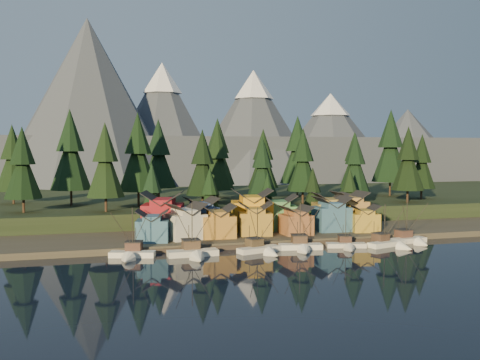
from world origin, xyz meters
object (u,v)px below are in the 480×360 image
object	(u,v)px
boat_3	(301,240)
house_back_1	(201,214)
boat_6	(411,234)
boat_4	(347,240)
boat_2	(262,244)
house_front_0	(153,225)
boat_1	(194,246)
boat_5	(391,238)
house_back_0	(163,212)
house_front_1	(186,220)
boat_0	(131,247)

from	to	relation	value
boat_3	house_back_1	size ratio (longest dim) A/B	1.32
boat_6	house_back_1	size ratio (longest dim) A/B	1.30
house_back_1	boat_4	bearing A→B (deg)	-44.17
boat_2	house_front_0	bearing A→B (deg)	133.94
boat_1	house_front_0	world-z (taller)	boat_1
boat_5	boat_2	bearing A→B (deg)	159.94
boat_6	house_back_1	distance (m)	54.25
boat_4	boat_2	bearing A→B (deg)	-164.74
boat_5	house_front_0	world-z (taller)	boat_5
boat_3	house_front_0	bearing A→B (deg)	170.58
boat_3	boat_2	bearing A→B (deg)	-164.32
house_front_0	house_back_1	world-z (taller)	house_back_1
boat_3	house_back_0	distance (m)	37.21
house_front_0	house_back_1	bearing A→B (deg)	51.17
boat_5	house_back_0	size ratio (longest dim) A/B	0.95
boat_5	house_back_1	world-z (taller)	house_back_1
house_back_0	boat_4	bearing A→B (deg)	-14.48
boat_6	house_back_0	world-z (taller)	house_back_0
boat_5	boat_6	bearing A→B (deg)	4.45
boat_5	house_back_0	bearing A→B (deg)	137.07
boat_1	house_front_1	distance (m)	15.69
boat_1	boat_5	size ratio (longest dim) A/B	1.10
boat_2	house_back_0	xyz separation A→B (m)	(-19.48, 22.99, 5.22)
boat_6	house_front_0	world-z (taller)	boat_6
boat_0	boat_3	size ratio (longest dim) A/B	0.99
boat_0	boat_4	world-z (taller)	boat_0
boat_0	boat_2	xyz separation A→B (m)	(29.05, -2.20, -0.21)
boat_0	boat_5	distance (m)	61.31
house_front_1	boat_1	bearing A→B (deg)	-107.31
boat_4	house_back_1	bearing A→B (deg)	155.80
boat_0	house_front_0	xyz separation A→B (m)	(5.84, 11.00, 3.17)
boat_6	boat_3	bearing A→B (deg)	173.19
boat_2	boat_6	size ratio (longest dim) A/B	0.97
boat_3	house_back_1	bearing A→B (deg)	139.34
boat_1	boat_4	world-z (taller)	boat_1
boat_1	boat_2	size ratio (longest dim) A/B	1.12
boat_6	house_back_0	xyz separation A→B (m)	(-59.35, 21.15, 4.99)
boat_2	boat_5	xyz separation A→B (m)	(32.16, -1.30, -0.02)
house_front_1	boat_0	bearing A→B (deg)	-152.76
boat_1	boat_3	xyz separation A→B (m)	(25.69, 1.26, -0.10)
boat_1	boat_5	world-z (taller)	boat_1
boat_0	house_back_0	xyz separation A→B (m)	(9.57, 20.78, 5.00)
boat_4	boat_6	xyz separation A→B (m)	(18.57, 1.79, 0.46)
boat_0	boat_5	xyz separation A→B (m)	(61.21, -3.51, -0.24)
boat_2	house_front_0	distance (m)	26.92
boat_2	boat_6	xyz separation A→B (m)	(39.86, 1.84, 0.23)
boat_3	boat_5	bearing A→B (deg)	5.64
boat_2	boat_4	distance (m)	21.29
boat_3	house_back_0	xyz separation A→B (m)	(-29.45, 22.18, 5.02)
boat_1	house_back_0	world-z (taller)	house_back_0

